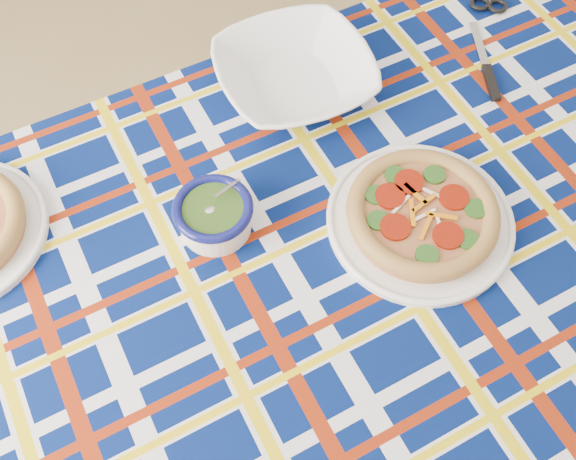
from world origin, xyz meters
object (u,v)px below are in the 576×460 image
main_focaccia_plate (422,213)px  pesto_bowl (214,214)px  dining_table (330,278)px  serving_bowl (295,75)px

main_focaccia_plate → pesto_bowl: size_ratio=2.45×
dining_table → pesto_bowl: (-0.14, 0.15, 0.12)m
dining_table → serving_bowl: 0.40m
main_focaccia_plate → serving_bowl: 0.38m
main_focaccia_plate → dining_table: bearing=172.8°
main_focaccia_plate → serving_bowl: bearing=93.8°
dining_table → pesto_bowl: size_ratio=12.35×
main_focaccia_plate → serving_bowl: size_ratio=1.11×
main_focaccia_plate → pesto_bowl: bearing=150.3°
dining_table → pesto_bowl: 0.24m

